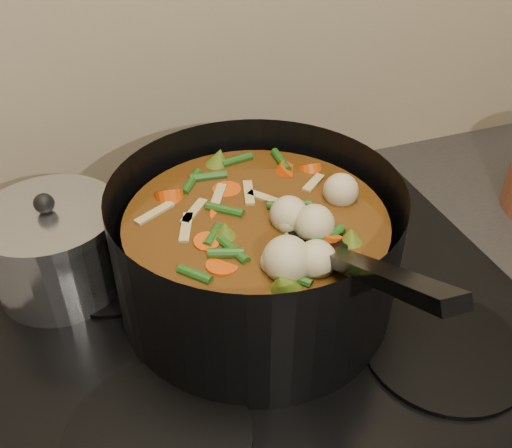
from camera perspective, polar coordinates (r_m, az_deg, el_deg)
name	(u,v)px	position (r m, az deg, el deg)	size (l,w,h in m)	color
stovetop	(267,311)	(0.70, 1.12, -8.72)	(0.62, 0.54, 0.03)	black
stockpot	(256,251)	(0.65, 0.05, -2.69)	(0.39, 0.47, 0.24)	black
saucepan	(56,248)	(0.73, -19.35, -2.29)	(0.16, 0.16, 0.13)	silver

